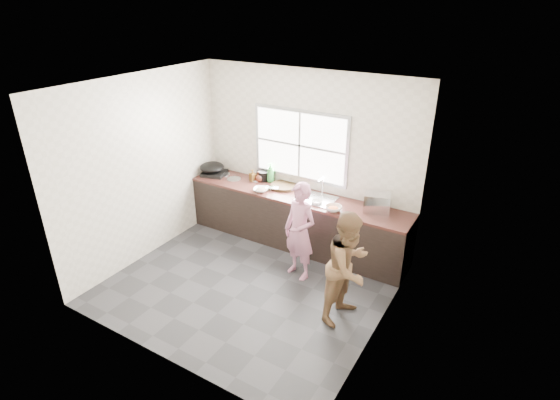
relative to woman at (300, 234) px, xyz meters
The scene contains 30 objects.
floor 0.99m from the woman, 130.42° to the right, with size 3.60×3.20×0.01m, color #2A2A2D.
ceiling 2.17m from the woman, 130.42° to the right, with size 3.60×3.20×0.01m, color silver.
wall_back 1.34m from the woman, 114.22° to the left, with size 3.60×0.01×2.70m, color beige.
wall_left 2.44m from the woman, 166.31° to the right, with size 0.01×3.20×2.70m, color beige.
wall_right 1.60m from the woman, 22.60° to the right, with size 0.01×3.20×2.70m, color beige.
wall_front 2.32m from the woman, 102.34° to the right, with size 3.60×0.01×2.70m, color beige.
cabinet 0.91m from the woman, 122.73° to the left, with size 3.60×0.62×0.82m, color black.
countertop 0.89m from the woman, 122.73° to the left, with size 3.60×0.64×0.04m, color #3C1E18.
sink 0.77m from the woman, 99.46° to the left, with size 0.55×0.45×0.02m, color silver.
faucet 1.01m from the woman, 97.46° to the left, with size 0.02×0.02×0.30m, color silver.
window_frame 1.48m from the woman, 118.94° to the left, with size 1.60×0.05×1.10m, color #9EA0A5.
window_glazing 1.46m from the woman, 119.54° to the left, with size 1.50×0.01×1.00m, color white.
woman is the anchor object (origin of this frame).
person_side 1.03m from the woman, 27.13° to the right, with size 0.69×0.54×1.42m, color brown.
cutting_board 1.20m from the woman, 130.71° to the left, with size 0.44×0.44×0.04m, color #2F2212.
cleaver 1.14m from the woman, 141.69° to the left, with size 0.20×0.10×0.01m, color #B6B9BE.
bowl_mince 1.16m from the woman, 150.84° to the left, with size 0.23×0.23×0.06m, color white.
bowl_crabs 0.63m from the woman, 64.52° to the left, with size 0.19×0.19×0.06m, color silver.
bowl_held 0.65m from the woman, 94.99° to the left, with size 0.21×0.21×0.07m, color white.
black_pot 1.58m from the woman, 141.58° to the left, with size 0.22×0.22×0.16m, color black.
plate_food 1.63m from the woman, 144.85° to the left, with size 0.25×0.25×0.02m, color white.
bottle_green 1.49m from the woman, 138.02° to the left, with size 0.13×0.13×0.33m, color #2B8435.
bottle_brown_tall 1.60m from the woman, 147.97° to the left, with size 0.08×0.08×0.18m, color #4B3112.
bottle_brown_short 1.54m from the woman, 144.81° to the left, with size 0.12×0.12×0.16m, color #411A10.
glass_jar 1.55m from the woman, 140.93° to the left, with size 0.07×0.07×0.09m, color white.
burner 2.20m from the woman, 160.35° to the left, with size 0.37×0.37×0.06m, color black.
wok 2.23m from the woman, 161.04° to the left, with size 0.41×0.41×0.15m, color black.
dish_rack 1.18m from the woman, 46.57° to the left, with size 0.36×0.25×0.27m, color silver.
pot_lid_left 2.12m from the woman, 157.40° to the left, with size 0.25×0.25×0.01m, color #B7B8BE.
pot_lid_right 1.82m from the woman, 155.86° to the left, with size 0.23×0.23×0.01m, color silver.
Camera 1 is at (2.91, -4.04, 3.63)m, focal length 28.00 mm.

